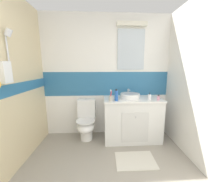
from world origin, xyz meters
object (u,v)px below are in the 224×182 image
Objects in this scene: sink_basin at (130,96)px; mouthwash_bottle at (116,95)px; toilet at (86,121)px; toothbrush_cup at (111,98)px; soap_dispenser at (149,97)px; perfume_flask_small at (158,98)px.

sink_basin is 0.34m from mouthwash_bottle.
toilet is 0.85m from mouthwash_bottle.
toothbrush_cup reaches higher than mouthwash_bottle.
sink_basin is 0.37m from soap_dispenser.
toothbrush_cup is 0.11m from mouthwash_bottle.
sink_basin is 1.97× the size of toothbrush_cup.
toilet is at bearing 154.26° from toothbrush_cup.
toothbrush_cup is at bearing -176.14° from mouthwash_bottle.
mouthwash_bottle is (-0.77, 0.01, 0.05)m from perfume_flask_small.
toilet is at bearing 176.56° from sink_basin.
toothbrush_cup reaches higher than perfume_flask_small.
soap_dispenser is 0.16m from perfume_flask_small.
mouthwash_bottle reaches higher than perfume_flask_small.
perfume_flask_small is 0.48× the size of mouthwash_bottle.
toilet is 0.76m from toothbrush_cup.
perfume_flask_small is at bearing -8.54° from soap_dispenser.
toilet is 8.06× the size of perfume_flask_small.
soap_dispenser is at bearing 1.19° from mouthwash_bottle.
perfume_flask_small is (0.49, -0.19, -0.00)m from sink_basin.
mouthwash_bottle is (0.10, 0.01, 0.05)m from toothbrush_cup.
toothbrush_cup is at bearing -178.44° from soap_dispenser.
toothbrush_cup reaches higher than sink_basin.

